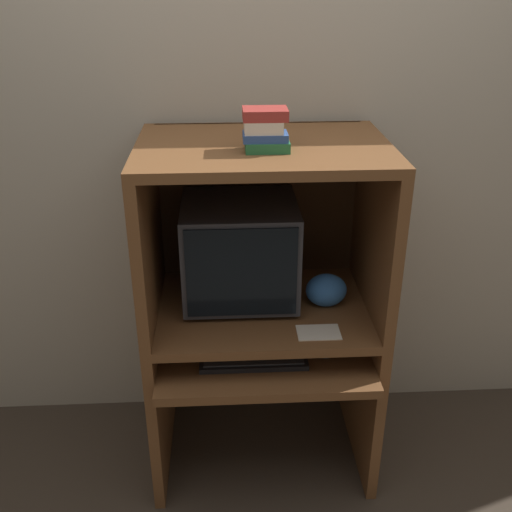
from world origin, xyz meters
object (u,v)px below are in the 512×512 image
at_px(keyboard, 253,359).
at_px(crt_monitor, 240,251).
at_px(mouse, 326,354).
at_px(snack_bag, 326,290).
at_px(book_stack, 266,130).

bearing_deg(keyboard, crt_monitor, 98.83).
bearing_deg(mouse, snack_bag, 83.47).
height_order(mouse, snack_bag, snack_bag).
bearing_deg(snack_bag, keyboard, -149.16).
bearing_deg(book_stack, keyboard, -115.22).
bearing_deg(snack_bag, book_stack, -163.04).
height_order(keyboard, mouse, same).
bearing_deg(snack_bag, mouse, -96.53).
relative_size(crt_monitor, keyboard, 1.08).
height_order(crt_monitor, snack_bag, crt_monitor).
relative_size(mouse, book_stack, 0.38).
bearing_deg(keyboard, mouse, 3.33).
relative_size(crt_monitor, mouse, 7.53).
distance_m(crt_monitor, mouse, 0.52).
relative_size(keyboard, book_stack, 2.66).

